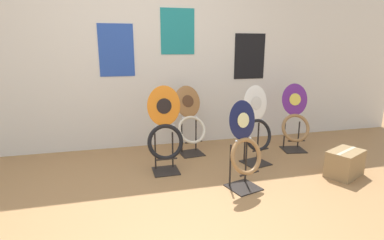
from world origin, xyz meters
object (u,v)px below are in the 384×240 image
toilet_seat_display_purple_note (295,120)px  toilet_seat_display_navy_moon (245,148)px  toilet_seat_display_woodgrain (190,121)px  toilet_seat_display_white_plain (257,126)px  storage_box (345,163)px  toilet_seat_display_orange_sun (165,134)px

toilet_seat_display_purple_note → toilet_seat_display_navy_moon: 1.39m
toilet_seat_display_purple_note → toilet_seat_display_woodgrain: (-1.36, 0.22, 0.02)m
toilet_seat_display_navy_moon → toilet_seat_display_white_plain: size_ratio=0.94×
toilet_seat_display_white_plain → storage_box: (0.76, -0.56, -0.31)m
toilet_seat_display_navy_moon → toilet_seat_display_white_plain: 0.68m
toilet_seat_display_white_plain → toilet_seat_display_woodgrain: 0.85m
toilet_seat_display_white_plain → toilet_seat_display_orange_sun: (-1.06, 0.01, -0.01)m
toilet_seat_display_purple_note → toilet_seat_display_woodgrain: 1.37m
toilet_seat_display_purple_note → toilet_seat_display_white_plain: (-0.70, -0.31, 0.05)m
toilet_seat_display_purple_note → toilet_seat_display_white_plain: toilet_seat_display_white_plain is taller
toilet_seat_display_woodgrain → storage_box: bearing=-37.7°
toilet_seat_display_navy_moon → storage_box: (1.15, -0.01, -0.27)m
toilet_seat_display_woodgrain → toilet_seat_display_orange_sun: (-0.40, -0.52, 0.01)m
storage_box → toilet_seat_display_orange_sun: bearing=162.5°
toilet_seat_display_white_plain → toilet_seat_display_woodgrain: bearing=141.0°
toilet_seat_display_white_plain → toilet_seat_display_orange_sun: bearing=179.2°
toilet_seat_display_navy_moon → toilet_seat_display_orange_sun: 0.87m
toilet_seat_display_woodgrain → toilet_seat_display_white_plain: bearing=-39.0°
toilet_seat_display_purple_note → storage_box: toilet_seat_display_purple_note is taller
toilet_seat_display_purple_note → toilet_seat_display_white_plain: size_ratio=0.95×
toilet_seat_display_navy_moon → storage_box: toilet_seat_display_navy_moon is taller
toilet_seat_display_woodgrain → toilet_seat_display_orange_sun: bearing=-128.0°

